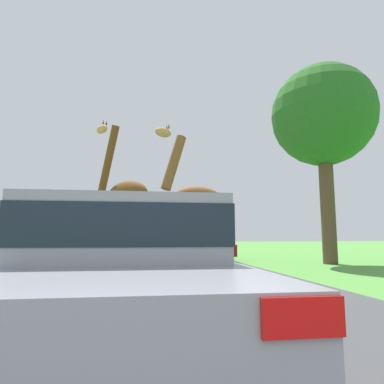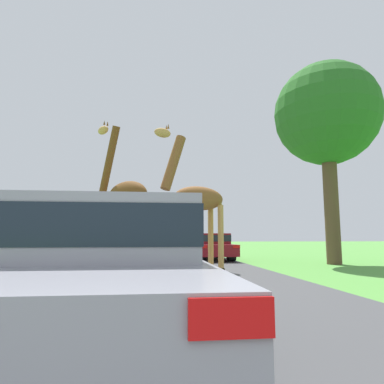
# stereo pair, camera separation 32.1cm
# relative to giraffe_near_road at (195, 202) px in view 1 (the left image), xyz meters

# --- Properties ---
(road) EXTENTS (8.35, 120.00, 0.00)m
(road) POSITION_rel_giraffe_near_road_xyz_m (-1.62, 18.05, -2.26)
(road) COLOR #424244
(road) RESTS_ON ground
(giraffe_near_road) EXTENTS (2.53, 1.50, 4.69)m
(giraffe_near_road) POSITION_rel_giraffe_near_road_xyz_m (0.00, 0.00, 0.00)
(giraffe_near_road) COLOR tan
(giraffe_near_road) RESTS_ON ground
(giraffe_companion) EXTENTS (2.13, 2.39, 5.23)m
(giraffe_companion) POSITION_rel_giraffe_near_road_xyz_m (-2.28, 0.10, 0.05)
(giraffe_companion) COLOR tan
(giraffe_companion) RESTS_ON ground
(car_lead_maroon) EXTENTS (1.89, 4.69, 1.47)m
(car_lead_maroon) POSITION_rel_giraffe_near_road_xyz_m (-1.85, -7.30, -1.49)
(car_lead_maroon) COLOR gray
(car_lead_maroon) RESTS_ON ground
(car_queue_right) EXTENTS (1.76, 4.77, 1.28)m
(car_queue_right) POSITION_rel_giraffe_near_road_xyz_m (1.54, 6.10, -1.57)
(car_queue_right) COLOR maroon
(car_queue_right) RESTS_ON ground
(car_queue_left) EXTENTS (1.98, 4.15, 1.33)m
(car_queue_left) POSITION_rel_giraffe_near_road_xyz_m (-3.83, 14.39, -1.55)
(car_queue_left) COLOR silver
(car_queue_left) RESTS_ON ground
(tree_centre_back) EXTENTS (4.44, 4.44, 8.62)m
(tree_centre_back) POSITION_rel_giraffe_near_road_xyz_m (6.05, 2.49, 4.07)
(tree_centre_back) COLOR brown
(tree_centre_back) RESTS_ON ground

